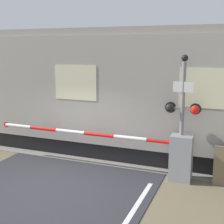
% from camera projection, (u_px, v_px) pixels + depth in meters
% --- Properties ---
extents(ground_plane, '(80.00, 80.00, 0.00)m').
position_uv_depth(ground_plane, '(56.00, 185.00, 8.44)').
color(ground_plane, '#6B6047').
extents(track_bed, '(36.00, 3.20, 0.13)m').
position_uv_depth(track_bed, '(104.00, 148.00, 11.52)').
color(track_bed, gray).
rests_on(track_bed, ground_plane).
extents(train, '(14.55, 2.79, 4.27)m').
position_uv_depth(train, '(94.00, 90.00, 11.23)').
color(train, black).
rests_on(train, ground_plane).
extents(crossing_barrier, '(6.34, 0.44, 1.30)m').
position_uv_depth(crossing_barrier, '(163.00, 153.00, 8.80)').
color(crossing_barrier, gray).
rests_on(crossing_barrier, ground_plane).
extents(signal_post, '(0.97, 0.26, 3.48)m').
position_uv_depth(signal_post, '(182.00, 111.00, 8.44)').
color(signal_post, gray).
rests_on(signal_post, ground_plane).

